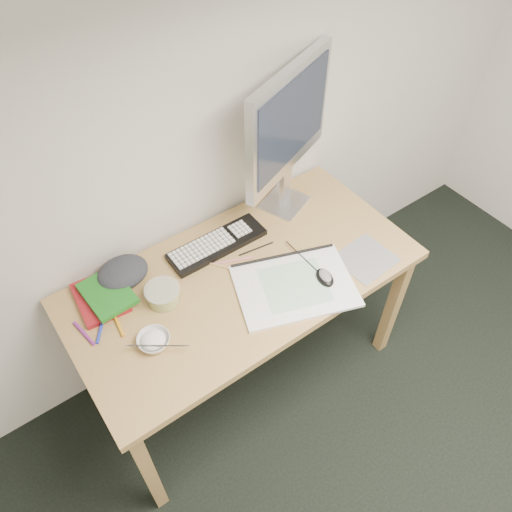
{
  "coord_description": "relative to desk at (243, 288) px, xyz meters",
  "views": [
    {
      "loc": [
        -0.86,
        0.37,
        2.28
      ],
      "look_at": [
        -0.11,
        1.42,
        0.83
      ],
      "focal_mm": 35.0,
      "sensor_mm": 36.0,
      "label": 1
    }
  ],
  "objects": [
    {
      "name": "fruit_tub",
      "position": [
        -0.31,
        0.07,
        0.12
      ],
      "size": [
        0.15,
        0.15,
        0.07
      ],
      "primitive_type": "cylinder",
      "rotation": [
        0.0,
        0.0,
        -0.08
      ],
      "color": "#F1C355",
      "rests_on": "desk"
    },
    {
      "name": "monitor",
      "position": [
        0.39,
        0.24,
        0.49
      ],
      "size": [
        0.54,
        0.24,
        0.66
      ],
      "rotation": [
        0.0,
        0.0,
        0.38
      ],
      "color": "silver",
      "rests_on": "desk"
    },
    {
      "name": "pencil_pink",
      "position": [
        0.02,
        0.08,
        0.09
      ],
      "size": [
        0.15,
        0.07,
        0.01
      ],
      "primitive_type": "cylinder",
      "rotation": [
        0.0,
        1.57,
        -0.4
      ],
      "color": "pink",
      "rests_on": "desk"
    },
    {
      "name": "cloth_lump",
      "position": [
        -0.39,
        0.26,
        0.12
      ],
      "size": [
        0.19,
        0.17,
        0.07
      ],
      "primitive_type": "ellipsoid",
      "rotation": [
        0.0,
        0.0,
        0.17
      ],
      "color": "#23252A",
      "rests_on": "desk"
    },
    {
      "name": "book_green",
      "position": [
        -0.48,
        0.2,
        0.11
      ],
      "size": [
        0.17,
        0.23,
        0.02
      ],
      "primitive_type": "cube",
      "rotation": [
        0.0,
        0.0,
        0.06
      ],
      "color": "#19671A",
      "rests_on": "book_red"
    },
    {
      "name": "pencil_tan",
      "position": [
        -0.02,
        0.05,
        0.09
      ],
      "size": [
        0.12,
        0.16,
        0.01
      ],
      "primitive_type": "cylinder",
      "rotation": [
        0.0,
        1.57,
        -0.96
      ],
      "color": "tan",
      "rests_on": "desk"
    },
    {
      "name": "rice_bowl",
      "position": [
        -0.44,
        -0.08,
        0.1
      ],
      "size": [
        0.13,
        0.13,
        0.04
      ],
      "primitive_type": "imported",
      "rotation": [
        0.0,
        0.0,
        -0.12
      ],
      "color": "white",
      "rests_on": "desk"
    },
    {
      "name": "marker_orange",
      "position": [
        -0.5,
        0.08,
        0.09
      ],
      "size": [
        0.03,
        0.13,
        0.01
      ],
      "primitive_type": "cylinder",
      "rotation": [
        0.0,
        1.57,
        1.45
      ],
      "color": "orange",
      "rests_on": "desk"
    },
    {
      "name": "marker_blue",
      "position": [
        -0.56,
        0.09,
        0.09
      ],
      "size": [
        0.08,
        0.11,
        0.01
      ],
      "primitive_type": "cylinder",
      "rotation": [
        0.0,
        1.57,
        0.95
      ],
      "color": "#1E2EA5",
      "rests_on": "desk"
    },
    {
      "name": "mousepad",
      "position": [
        0.46,
        -0.22,
        0.08
      ],
      "size": [
        0.23,
        0.21,
        0.0
      ],
      "primitive_type": "cube",
      "rotation": [
        0.0,
        0.0,
        0.07
      ],
      "color": "slate",
      "rests_on": "desk"
    },
    {
      "name": "chopsticks",
      "position": [
        -0.44,
        -0.11,
        0.12
      ],
      "size": [
        0.18,
        0.14,
        0.02
      ],
      "primitive_type": "cylinder",
      "rotation": [
        0.0,
        1.57,
        -0.63
      ],
      "color": "silver",
      "rests_on": "rice_bowl"
    },
    {
      "name": "sketchpad",
      "position": [
        0.13,
        -0.17,
        0.09
      ],
      "size": [
        0.54,
        0.46,
        0.01
      ],
      "primitive_type": "cube",
      "rotation": [
        0.0,
        0.0,
        -0.35
      ],
      "color": "white",
      "rests_on": "desk"
    },
    {
      "name": "pencil_black",
      "position": [
        0.12,
        0.08,
        0.09
      ],
      "size": [
        0.16,
        0.03,
        0.01
      ],
      "primitive_type": "cylinder",
      "rotation": [
        0.0,
        1.57,
        -0.14
      ],
      "color": "black",
      "rests_on": "desk"
    },
    {
      "name": "desk",
      "position": [
        0.0,
        0.0,
        0.0
      ],
      "size": [
        1.4,
        0.7,
        0.75
      ],
      "color": "#A2814A",
      "rests_on": "ground"
    },
    {
      "name": "marker_purple",
      "position": [
        -0.62,
        0.11,
        0.09
      ],
      "size": [
        0.03,
        0.13,
        0.01
      ],
      "primitive_type": "cylinder",
      "rotation": [
        0.0,
        1.57,
        1.73
      ],
      "color": "#7C2383",
      "rests_on": "desk"
    },
    {
      "name": "book_red",
      "position": [
        -0.51,
        0.22,
        0.09
      ],
      "size": [
        0.19,
        0.24,
        0.02
      ],
      "primitive_type": "cube",
      "rotation": [
        0.0,
        0.0,
        -0.09
      ],
      "color": "maroon",
      "rests_on": "desk"
    },
    {
      "name": "keyboard",
      "position": [
        0.0,
        0.19,
        0.09
      ],
      "size": [
        0.42,
        0.13,
        0.02
      ],
      "primitive_type": "cube",
      "rotation": [
        0.0,
        0.0,
        0.0
      ],
      "color": "black",
      "rests_on": "desk"
    },
    {
      "name": "mouse",
      "position": [
        0.24,
        -0.21,
        0.11
      ],
      "size": [
        0.08,
        0.11,
        0.03
      ],
      "primitive_type": "ellipsoid",
      "rotation": [
        0.0,
        0.0,
        -0.22
      ],
      "color": "black",
      "rests_on": "sketchpad"
    }
  ]
}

